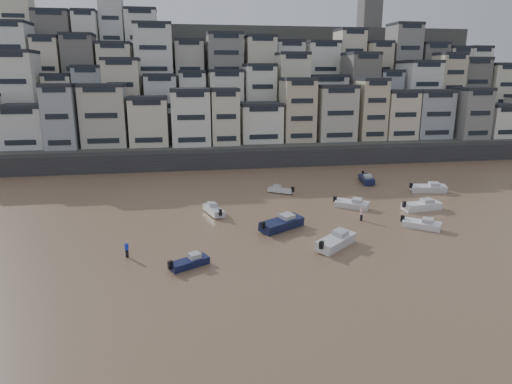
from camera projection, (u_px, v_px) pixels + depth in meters
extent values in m
plane|color=#946F4F|center=(289.00, 369.00, 29.51)|extent=(400.00, 400.00, 0.00)
cube|color=#38383A|center=(260.00, 158.00, 92.69)|extent=(140.00, 3.00, 3.50)
cube|color=#4C4C47|center=(277.00, 151.00, 100.12)|extent=(140.00, 14.00, 4.00)
cube|color=#4C4C47|center=(267.00, 131.00, 110.80)|extent=(140.00, 14.00, 10.00)
cube|color=#4C4C47|center=(258.00, 110.00, 121.23)|extent=(140.00, 14.00, 18.00)
cube|color=#4C4C47|center=(251.00, 93.00, 131.66)|extent=(140.00, 16.00, 26.00)
cube|color=#4C4C47|center=(244.00, 81.00, 144.25)|extent=(140.00, 18.00, 32.00)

